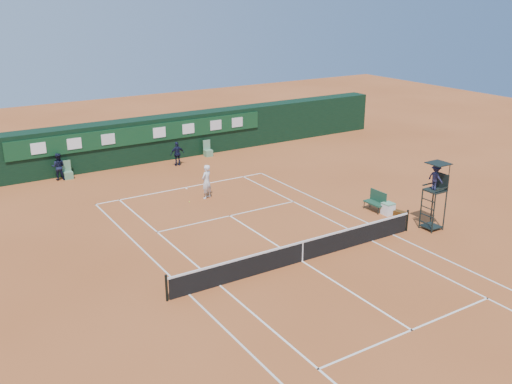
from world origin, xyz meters
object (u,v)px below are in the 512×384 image
(player_bench, at_px, (376,200))
(player, at_px, (206,182))
(umpire_chair, at_px, (436,182))
(tennis_net, at_px, (302,251))
(cooler, at_px, (388,209))

(player_bench, bearing_deg, player, 135.79)
(umpire_chair, bearing_deg, tennis_net, 176.44)
(tennis_net, bearing_deg, player_bench, 22.23)
(umpire_chair, distance_m, cooler, 3.38)
(tennis_net, xyz_separation_m, umpire_chair, (7.61, -0.47, 1.95))
(cooler, height_order, player, player)
(player_bench, bearing_deg, umpire_chair, -80.91)
(cooler, distance_m, player, 10.18)
(player_bench, distance_m, player, 9.51)
(tennis_net, bearing_deg, cooler, 16.38)
(umpire_chair, distance_m, player_bench, 3.88)
(cooler, bearing_deg, player, 133.23)
(player, bearing_deg, player_bench, 110.06)
(player_bench, relative_size, player, 0.60)
(umpire_chair, xyz_separation_m, cooler, (-0.40, 2.59, -2.13))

